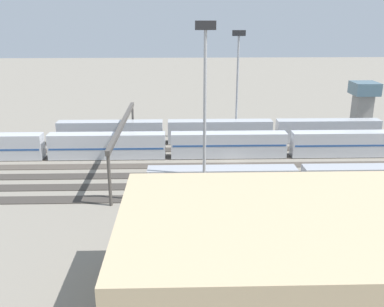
{
  "coord_description": "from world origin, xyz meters",
  "views": [
    {
      "loc": [
        10.1,
        76.73,
        28.04
      ],
      "look_at": [
        7.95,
        0.01,
        2.5
      ],
      "focal_mm": 40.14,
      "sensor_mm": 36.0,
      "label": 1
    }
  ],
  "objects_px": {
    "train_on_track_0": "(220,131)",
    "control_tower": "(363,102)",
    "train_on_track_6": "(299,182)",
    "light_mast_0": "(238,71)",
    "signal_gantry": "(123,128)",
    "train_on_track_2": "(229,145)",
    "light_mast_1": "(205,94)"
  },
  "relations": [
    {
      "from": "light_mast_0",
      "to": "signal_gantry",
      "type": "bearing_deg",
      "value": 36.42
    },
    {
      "from": "train_on_track_0",
      "to": "signal_gantry",
      "type": "xyz_separation_m",
      "value": [
        19.4,
        15.0,
        5.03
      ]
    },
    {
      "from": "train_on_track_0",
      "to": "train_on_track_6",
      "type": "xyz_separation_m",
      "value": [
        -9.71,
        30.0,
        0.0
      ]
    },
    {
      "from": "light_mast_0",
      "to": "control_tower",
      "type": "height_order",
      "value": "light_mast_0"
    },
    {
      "from": "train_on_track_2",
      "to": "signal_gantry",
      "type": "xyz_separation_m",
      "value": [
        20.26,
        5.0,
        5.04
      ]
    },
    {
      "from": "light_mast_1",
      "to": "train_on_track_0",
      "type": "bearing_deg",
      "value": -99.26
    },
    {
      "from": "light_mast_0",
      "to": "train_on_track_0",
      "type": "bearing_deg",
      "value": 29.2
    },
    {
      "from": "control_tower",
      "to": "signal_gantry",
      "type": "bearing_deg",
      "value": 24.66
    },
    {
      "from": "train_on_track_0",
      "to": "signal_gantry",
      "type": "distance_m",
      "value": 25.04
    },
    {
      "from": "train_on_track_0",
      "to": "control_tower",
      "type": "height_order",
      "value": "control_tower"
    },
    {
      "from": "control_tower",
      "to": "light_mast_0",
      "type": "bearing_deg",
      "value": 14.44
    },
    {
      "from": "light_mast_0",
      "to": "signal_gantry",
      "type": "height_order",
      "value": "light_mast_0"
    },
    {
      "from": "light_mast_0",
      "to": "control_tower",
      "type": "relative_size",
      "value": 2.06
    },
    {
      "from": "train_on_track_6",
      "to": "control_tower",
      "type": "height_order",
      "value": "control_tower"
    },
    {
      "from": "light_mast_0",
      "to": "light_mast_1",
      "type": "distance_m",
      "value": 35.96
    },
    {
      "from": "light_mast_0",
      "to": "light_mast_1",
      "type": "relative_size",
      "value": 0.9
    },
    {
      "from": "light_mast_1",
      "to": "signal_gantry",
      "type": "xyz_separation_m",
      "value": [
        14.09,
        -17.62,
        -9.48
      ]
    },
    {
      "from": "train_on_track_6",
      "to": "signal_gantry",
      "type": "xyz_separation_m",
      "value": [
        29.11,
        -15.0,
        5.03
      ]
    },
    {
      "from": "train_on_track_0",
      "to": "control_tower",
      "type": "bearing_deg",
      "value": -163.85
    },
    {
      "from": "train_on_track_0",
      "to": "train_on_track_6",
      "type": "height_order",
      "value": "same"
    },
    {
      "from": "train_on_track_0",
      "to": "signal_gantry",
      "type": "relative_size",
      "value": 2.04
    },
    {
      "from": "light_mast_1",
      "to": "train_on_track_2",
      "type": "bearing_deg",
      "value": -105.28
    },
    {
      "from": "light_mast_0",
      "to": "signal_gantry",
      "type": "relative_size",
      "value": 0.69
    },
    {
      "from": "light_mast_0",
      "to": "light_mast_1",
      "type": "bearing_deg",
      "value": 75.27
    },
    {
      "from": "train_on_track_2",
      "to": "train_on_track_0",
      "type": "distance_m",
      "value": 10.04
    },
    {
      "from": "train_on_track_6",
      "to": "light_mast_1",
      "type": "relative_size",
      "value": 1.76
    },
    {
      "from": "train_on_track_6",
      "to": "control_tower",
      "type": "xyz_separation_m",
      "value": [
        -26.22,
        -40.4,
        4.33
      ]
    },
    {
      "from": "train_on_track_2",
      "to": "train_on_track_6",
      "type": "distance_m",
      "value": 21.87
    },
    {
      "from": "light_mast_0",
      "to": "light_mast_1",
      "type": "xyz_separation_m",
      "value": [
        9.14,
        34.75,
        1.45
      ]
    },
    {
      "from": "train_on_track_2",
      "to": "signal_gantry",
      "type": "height_order",
      "value": "signal_gantry"
    },
    {
      "from": "light_mast_0",
      "to": "signal_gantry",
      "type": "distance_m",
      "value": 29.96
    },
    {
      "from": "train_on_track_0",
      "to": "control_tower",
      "type": "distance_m",
      "value": 37.65
    }
  ]
}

